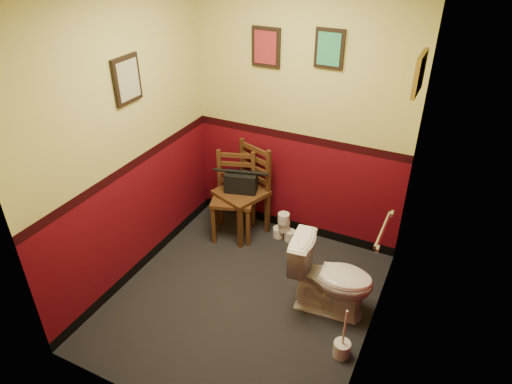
% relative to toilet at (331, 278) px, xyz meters
% --- Properties ---
extents(floor, '(2.20, 2.40, 0.00)m').
position_rel_toilet_xyz_m(floor, '(-0.72, -0.23, -0.35)').
color(floor, black).
rests_on(floor, ground).
extents(wall_back, '(2.20, 0.00, 2.70)m').
position_rel_toilet_xyz_m(wall_back, '(-0.72, 0.97, 1.00)').
color(wall_back, '#550811').
rests_on(wall_back, ground).
extents(wall_front, '(2.20, 0.00, 2.70)m').
position_rel_toilet_xyz_m(wall_front, '(-0.72, -1.43, 1.00)').
color(wall_front, '#550811').
rests_on(wall_front, ground).
extents(wall_left, '(0.00, 2.40, 2.70)m').
position_rel_toilet_xyz_m(wall_left, '(-1.82, -0.23, 1.00)').
color(wall_left, '#550811').
rests_on(wall_left, ground).
extents(wall_right, '(0.00, 2.40, 2.70)m').
position_rel_toilet_xyz_m(wall_right, '(0.38, -0.23, 1.00)').
color(wall_right, '#550811').
rests_on(wall_right, ground).
extents(grab_bar, '(0.05, 0.56, 0.06)m').
position_rel_toilet_xyz_m(grab_bar, '(0.35, 0.02, 0.60)').
color(grab_bar, silver).
rests_on(grab_bar, wall_right).
extents(framed_print_back_a, '(0.28, 0.04, 0.36)m').
position_rel_toilet_xyz_m(framed_print_back_a, '(-1.07, 0.95, 1.60)').
color(framed_print_back_a, black).
rests_on(framed_print_back_a, wall_back).
extents(framed_print_back_b, '(0.26, 0.04, 0.34)m').
position_rel_toilet_xyz_m(framed_print_back_b, '(-0.47, 0.95, 1.65)').
color(framed_print_back_b, black).
rests_on(framed_print_back_b, wall_back).
extents(framed_print_left, '(0.04, 0.30, 0.38)m').
position_rel_toilet_xyz_m(framed_print_left, '(-1.80, -0.13, 1.50)').
color(framed_print_left, black).
rests_on(framed_print_left, wall_left).
extents(framed_print_right, '(0.04, 0.34, 0.28)m').
position_rel_toilet_xyz_m(framed_print_right, '(0.36, 0.37, 1.70)').
color(framed_print_right, olive).
rests_on(framed_print_right, wall_right).
extents(toilet, '(0.75, 0.47, 0.70)m').
position_rel_toilet_xyz_m(toilet, '(0.00, 0.00, 0.00)').
color(toilet, white).
rests_on(toilet, floor).
extents(toilet_brush, '(0.13, 0.13, 0.48)m').
position_rel_toilet_xyz_m(toilet_brush, '(0.25, -0.44, -0.27)').
color(toilet_brush, silver).
rests_on(toilet_brush, floor).
extents(chair_left, '(0.53, 0.53, 0.91)m').
position_rel_toilet_xyz_m(chair_left, '(-1.28, 0.65, 0.11)').
color(chair_left, '#56321A').
rests_on(chair_left, floor).
extents(chair_right, '(0.59, 0.59, 0.98)m').
position_rel_toilet_xyz_m(chair_right, '(-1.20, 0.73, 0.14)').
color(chair_right, '#56321A').
rests_on(chair_right, floor).
extents(handbag, '(0.36, 0.25, 0.24)m').
position_rel_toilet_xyz_m(handbag, '(-1.22, 0.69, 0.27)').
color(handbag, black).
rests_on(handbag, chair_right).
extents(tp_stack, '(0.25, 0.15, 0.33)m').
position_rel_toilet_xyz_m(tp_stack, '(-0.75, 0.77, -0.21)').
color(tp_stack, silver).
rests_on(tp_stack, floor).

